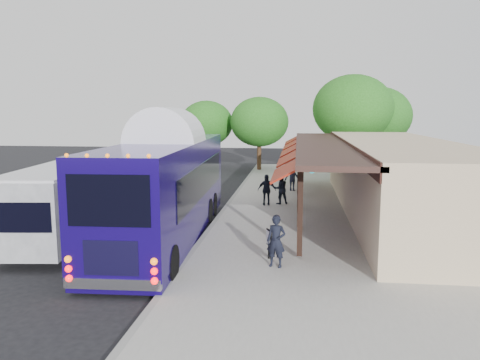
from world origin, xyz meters
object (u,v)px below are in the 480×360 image
at_px(coach_bus, 167,183).
at_px(city_bus, 79,193).
at_px(ped_b, 280,189).
at_px(ped_d, 293,177).
at_px(sign_board, 269,239).
at_px(ped_a, 276,241).
at_px(ped_c, 267,190).

relative_size(coach_bus, city_bus, 1.17).
xyz_separation_m(coach_bus, ped_b, (4.26, 6.65, -1.24)).
xyz_separation_m(coach_bus, ped_d, (4.85, 10.95, -1.22)).
relative_size(city_bus, sign_board, 11.18).
relative_size(city_bus, ped_a, 6.67).
height_order(coach_bus, sign_board, coach_bus).
bearing_deg(ped_c, sign_board, 88.40).
bearing_deg(city_bus, ped_c, 29.73).
height_order(ped_c, ped_d, ped_d).
distance_m(city_bus, ped_a, 9.50).
xyz_separation_m(city_bus, sign_board, (8.23, -3.39, -0.79)).
bearing_deg(sign_board, city_bus, 134.94).
height_order(ped_b, sign_board, ped_b).
height_order(ped_b, ped_d, ped_d).
distance_m(ped_b, ped_d, 4.34).
xyz_separation_m(city_bus, ped_c, (7.57, 5.58, -0.66)).
bearing_deg(ped_a, ped_c, 109.84).
bearing_deg(ped_b, coach_bus, 36.22).
relative_size(ped_a, ped_b, 1.02).
distance_m(coach_bus, ped_b, 7.99).
xyz_separation_m(ped_b, sign_board, (-0.04, -9.40, -0.14)).
bearing_deg(ped_c, ped_d, -110.99).
bearing_deg(sign_board, coach_bus, 124.25).
bearing_deg(ped_d, ped_b, 98.11).
bearing_deg(sign_board, ped_a, -93.40).
bearing_deg(city_bus, ped_a, -32.79).
distance_m(ped_a, sign_board, 0.85).
xyz_separation_m(coach_bus, ped_c, (3.56, 6.22, -1.25)).
height_order(city_bus, ped_b, city_bus).
bearing_deg(coach_bus, ped_c, 57.92).
relative_size(ped_a, sign_board, 1.67).
bearing_deg(ped_b, ped_c, 10.60).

